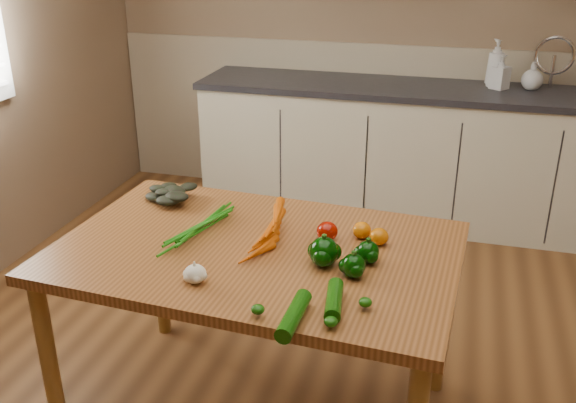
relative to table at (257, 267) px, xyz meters
The scene contains 17 objects.
room 0.61m from the table, 30.68° to the left, with size 4.04×5.04×2.64m.
counter_run 2.19m from the table, 79.06° to the left, with size 2.84×0.64×1.14m.
table is the anchor object (origin of this frame).
soap_bottle_a 2.43m from the table, 69.46° to the left, with size 0.11×0.11×0.29m, color silver.
soap_bottle_b 2.38m from the table, 68.23° to the left, with size 0.09×0.09×0.21m, color silver.
soap_bottle_c 2.49m from the table, 64.46° to the left, with size 0.13×0.13×0.17m, color silver.
carrot_bunch 0.14m from the table, 132.63° to the left, with size 0.27×0.20×0.07m, color #D35504, non-canonical shape.
leafy_greens 0.58m from the table, 147.58° to the left, with size 0.20×0.18×0.10m, color black, non-canonical shape.
garlic_bulb 0.33m from the table, 111.30° to the right, with size 0.07×0.07×0.06m, color white.
pepper_a 0.30m from the table, 14.24° to the right, with size 0.10×0.10×0.10m, color black.
pepper_b 0.42m from the table, ahead, with size 0.08×0.08×0.08m, color black.
pepper_c 0.41m from the table, 17.34° to the right, with size 0.08×0.08×0.08m, color black.
tomato_a 0.29m from the table, 27.10° to the left, with size 0.08×0.08×0.07m, color #8F0F02.
tomato_b 0.41m from the table, 25.91° to the left, with size 0.07×0.07×0.06m, color #C66004.
tomato_c 0.46m from the table, 17.94° to the left, with size 0.07×0.07×0.06m, color #C66004.
zucchini_a 0.49m from the table, 42.05° to the right, with size 0.05×0.05×0.19m, color #0F4207.
zucchini_b 0.51m from the table, 59.29° to the right, with size 0.05×0.05×0.22m, color #0F4207.
Camera 1 is at (0.46, -1.90, 1.84)m, focal length 40.00 mm.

